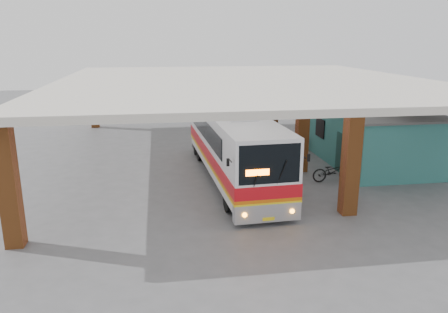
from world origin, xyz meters
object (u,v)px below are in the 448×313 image
Objects in this scene: motorcycle at (333,171)px; pedestrian at (351,183)px; red_chair at (303,145)px; coach_bus at (233,144)px.

motorcycle is 1.12× the size of pedestrian.
red_chair is at bearing -4.95° from motorcycle.
pedestrian is (-0.40, -2.90, 0.38)m from motorcycle.
motorcycle reaches higher than red_chair.
coach_bus is 7.48m from red_chair.
red_chair is (0.60, 6.23, -0.18)m from motorcycle.
motorcycle is at bearing -117.13° from pedestrian.
coach_bus is 6.16m from pedestrian.
motorcycle is 6.26m from red_chair.
red_chair is (1.00, 9.12, -0.56)m from pedestrian.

